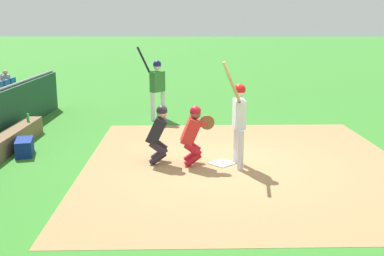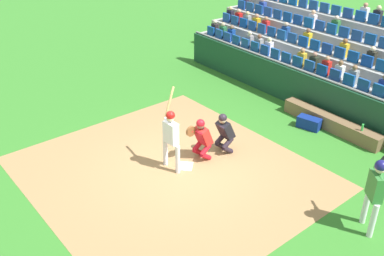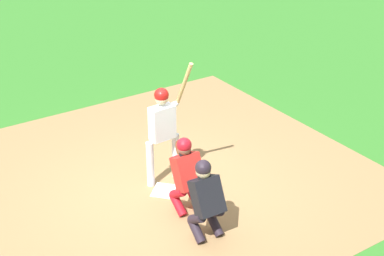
{
  "view_description": "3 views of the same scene",
  "coord_description": "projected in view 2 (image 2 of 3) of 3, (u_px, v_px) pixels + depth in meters",
  "views": [
    {
      "loc": [
        9.39,
        -0.61,
        3.01
      ],
      "look_at": [
        0.07,
        -0.64,
        0.81
      ],
      "focal_mm": 42.82,
      "sensor_mm": 36.0,
      "label": 1
    },
    {
      "loc": [
        -8.15,
        6.07,
        6.79
      ],
      "look_at": [
        -0.21,
        -0.1,
        1.27
      ],
      "focal_mm": 41.2,
      "sensor_mm": 36.0,
      "label": 2
    },
    {
      "loc": [
        -3.92,
        -7.13,
        5.32
      ],
      "look_at": [
        0.28,
        -0.38,
        1.3
      ],
      "focal_mm": 53.21,
      "sensor_mm": 36.0,
      "label": 3
    }
  ],
  "objects": [
    {
      "name": "dugout_bench",
      "position": [
        331.0,
        123.0,
        13.96
      ],
      "size": [
        3.5,
        0.4,
        0.44
      ],
      "primitive_type": "cube",
      "color": "brown",
      "rests_on": "ground_plane"
    },
    {
      "name": "dugout_wall",
      "position": [
        315.0,
        95.0,
        14.83
      ],
      "size": [
        12.91,
        0.24,
        1.34
      ],
      "color": "#163E2A",
      "rests_on": "ground_plane"
    },
    {
      "name": "bleacher_stand",
      "position": [
        382.0,
        65.0,
        16.9
      ],
      "size": [
        16.87,
        3.91,
        2.68
      ],
      "color": "#979795",
      "rests_on": "ground_plane"
    },
    {
      "name": "equipment_duffel_bag",
      "position": [
        309.0,
        123.0,
        14.03
      ],
      "size": [
        0.79,
        0.53,
        0.37
      ],
      "primitive_type": "cube",
      "rotation": [
        0.0,
        0.0,
        0.26
      ],
      "color": "navy",
      "rests_on": "ground_plane"
    },
    {
      "name": "home_plate_marker",
      "position": [
        185.0,
        166.0,
        12.16
      ],
      "size": [
        0.62,
        0.62,
        0.02
      ],
      "primitive_type": "cube",
      "rotation": [
        0.0,
        0.0,
        0.79
      ],
      "color": "white",
      "rests_on": "infield_dirt_patch"
    },
    {
      "name": "water_bottle_on_bench",
      "position": [
        362.0,
        127.0,
        13.01
      ],
      "size": [
        0.07,
        0.07,
        0.21
      ],
      "primitive_type": "cylinder",
      "color": "green",
      "rests_on": "dugout_bench"
    },
    {
      "name": "batter_at_plate",
      "position": [
        171.0,
        134.0,
        11.58
      ],
      "size": [
        0.72,
        0.52,
        2.23
      ],
      "color": "silver",
      "rests_on": "ground_plane"
    },
    {
      "name": "on_deck_batter",
      "position": [
        376.0,
        187.0,
        9.41
      ],
      "size": [
        0.55,
        0.86,
        2.24
      ],
      "color": "silver",
      "rests_on": "ground_plane"
    },
    {
      "name": "infield_dirt_patch",
      "position": [
        170.0,
        173.0,
        11.9
      ],
      "size": [
        7.65,
        7.03,
        0.01
      ],
      "primitive_type": "cube",
      "rotation": [
        0.0,
        0.0,
        0.03
      ],
      "color": "#9E784D",
      "rests_on": "ground_plane"
    },
    {
      "name": "home_plate_umpire",
      "position": [
        224.0,
        131.0,
        12.5
      ],
      "size": [
        0.47,
        0.47,
        1.28
      ],
      "color": "#2A1F2B",
      "rests_on": "ground_plane"
    },
    {
      "name": "ground_plane",
      "position": [
        185.0,
        166.0,
        12.17
      ],
      "size": [
        160.0,
        160.0,
        0.0
      ],
      "primitive_type": "plane",
      "color": "#337928"
    },
    {
      "name": "catcher_crouching",
      "position": [
        201.0,
        137.0,
        12.18
      ],
      "size": [
        0.47,
        0.72,
        1.29
      ],
      "color": "red",
      "rests_on": "ground_plane"
    }
  ]
}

